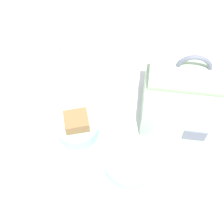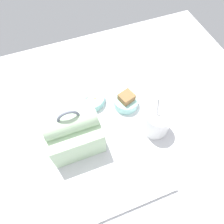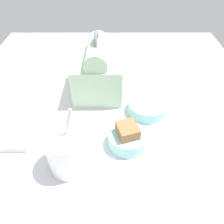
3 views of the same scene
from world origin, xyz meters
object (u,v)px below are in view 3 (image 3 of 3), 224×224
at_px(lunch_bag, 98,71).
at_px(bento_bowl_snacks, 147,107).
at_px(soup_cup, 68,150).
at_px(keyboard, 20,113).
at_px(bento_bowl_sandwich, 127,138).

relative_size(lunch_bag, bento_bowl_snacks, 1.81).
distance_m(lunch_bag, soup_cup, 0.33).
height_order(soup_cup, bento_bowl_snacks, soup_cup).
xyz_separation_m(keyboard, bento_bowl_sandwich, (-0.12, -0.34, 0.02)).
bearing_deg(soup_cup, keyboard, 45.39).
bearing_deg(bento_bowl_sandwich, bento_bowl_snacks, -27.68).
height_order(lunch_bag, bento_bowl_snacks, lunch_bag).
bearing_deg(keyboard, soup_cup, -134.61).
xyz_separation_m(bento_bowl_sandwich, bento_bowl_snacks, (0.14, -0.07, -0.01)).
distance_m(keyboard, soup_cup, 0.27).
height_order(keyboard, bento_bowl_sandwich, bento_bowl_sandwich).
distance_m(keyboard, bento_bowl_sandwich, 0.36).
relative_size(keyboard, bento_bowl_snacks, 2.42).
relative_size(lunch_bag, soup_cup, 1.20).
bearing_deg(keyboard, lunch_bag, -61.72).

